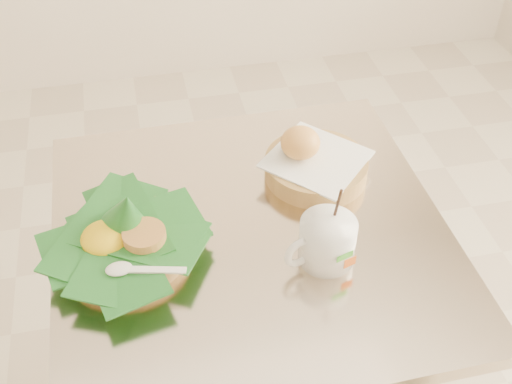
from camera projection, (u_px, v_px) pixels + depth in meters
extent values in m
cylinder|color=gray|center=(252.00, 350.00, 1.40)|extent=(0.07, 0.07, 0.69)
cube|color=beige|center=(251.00, 235.00, 1.16)|extent=(0.71, 0.71, 0.03)
cylinder|color=tan|center=(126.00, 244.00, 1.10)|extent=(0.22, 0.22, 0.04)
cone|color=#1A5D1E|center=(125.00, 212.00, 1.07)|extent=(0.13, 0.13, 0.11)
ellipsoid|color=yellow|center=(105.00, 239.00, 1.08)|extent=(0.08, 0.08, 0.05)
cylinder|color=#CC9347|center=(144.00, 236.00, 1.07)|extent=(0.07, 0.07, 0.02)
cylinder|color=tan|center=(316.00, 167.00, 1.25)|extent=(0.20, 0.20, 0.04)
cube|color=white|center=(317.00, 159.00, 1.24)|extent=(0.24, 0.24, 0.01)
ellipsoid|color=orange|center=(300.00, 143.00, 1.22)|extent=(0.08, 0.08, 0.06)
cylinder|color=white|center=(327.00, 241.00, 1.07)|extent=(0.10, 0.10, 0.08)
torus|color=white|center=(300.00, 252.00, 1.05)|extent=(0.06, 0.03, 0.06)
cylinder|color=#3E2611|center=(329.00, 225.00, 1.05)|extent=(0.09, 0.09, 0.01)
cylinder|color=black|center=(336.00, 209.00, 1.04)|extent=(0.01, 0.05, 0.12)
cube|color=green|center=(345.00, 256.00, 1.04)|extent=(0.03, 0.01, 0.01)
cube|color=orange|center=(350.00, 262.00, 1.05)|extent=(0.02, 0.01, 0.02)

